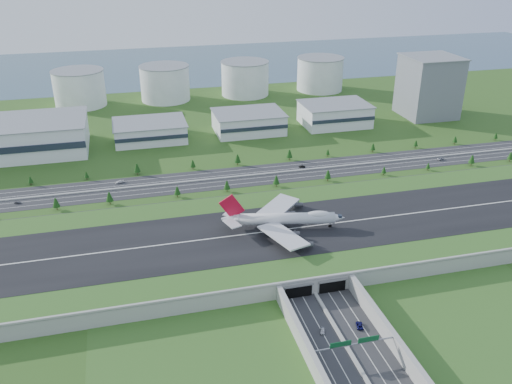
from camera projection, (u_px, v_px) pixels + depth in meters
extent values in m
plane|color=#324716|center=(285.00, 242.00, 302.83)|extent=(1200.00, 1200.00, 0.00)
cube|color=#999993|center=(285.00, 236.00, 301.12)|extent=(520.00, 100.00, 8.00)
cube|color=#386021|center=(285.00, 230.00, 299.37)|extent=(520.00, 100.00, 0.16)
cube|color=black|center=(285.00, 229.00, 299.32)|extent=(520.00, 58.00, 0.12)
cube|color=silver|center=(285.00, 229.00, 299.28)|extent=(520.00, 0.90, 0.02)
cube|color=#999993|center=(316.00, 278.00, 255.87)|extent=(520.00, 1.20, 1.20)
cube|color=#999993|center=(369.00, 384.00, 206.25)|extent=(1.60, 120.00, 0.90)
cube|color=#999993|center=(315.00, 367.00, 209.45)|extent=(2.40, 100.00, 8.00)
cube|color=#999993|center=(401.00, 351.00, 217.54)|extent=(2.40, 100.00, 8.00)
cube|color=black|center=(299.00, 291.00, 255.59)|extent=(13.00, 1.20, 6.00)
cube|color=black|center=(332.00, 286.00, 259.37)|extent=(13.00, 1.20, 6.00)
cylinder|color=gray|center=(309.00, 360.00, 213.87)|extent=(0.70, 0.70, 7.00)
cylinder|color=gray|center=(397.00, 344.00, 222.32)|extent=(0.70, 0.70, 7.00)
cube|color=gray|center=(354.00, 344.00, 216.51)|extent=(38.00, 0.50, 0.50)
cube|color=#0C4C23|center=(341.00, 344.00, 214.49)|extent=(9.00, 0.30, 2.40)
cube|color=#0C4C23|center=(369.00, 339.00, 217.16)|extent=(9.00, 0.30, 2.40)
cube|color=#28282B|center=(246.00, 176.00, 386.04)|extent=(560.00, 36.00, 0.12)
cylinder|color=#3D2819|center=(57.00, 208.00, 338.03)|extent=(0.50, 0.50, 2.94)
cone|color=black|center=(56.00, 202.00, 336.42)|extent=(4.58, 4.58, 5.89)
cylinder|color=#3D2819|center=(110.00, 202.00, 345.20)|extent=(0.50, 0.50, 3.05)
cone|color=black|center=(109.00, 197.00, 343.53)|extent=(4.74, 4.74, 6.09)
cylinder|color=#3D2819|center=(178.00, 195.00, 354.84)|extent=(0.50, 0.50, 2.72)
cone|color=black|center=(177.00, 190.00, 353.35)|extent=(4.23, 4.23, 5.44)
cylinder|color=#3D2819|center=(227.00, 190.00, 362.18)|extent=(0.50, 0.50, 2.81)
cone|color=black|center=(227.00, 185.00, 360.64)|extent=(4.38, 4.38, 5.63)
cylinder|color=#3D2819|center=(276.00, 185.00, 369.79)|extent=(0.50, 0.50, 2.86)
cone|color=black|center=(276.00, 180.00, 368.23)|extent=(4.45, 4.45, 5.72)
cylinder|color=#3D2819|center=(328.00, 179.00, 378.11)|extent=(0.50, 0.50, 2.91)
cone|color=black|center=(328.00, 174.00, 376.52)|extent=(4.53, 4.53, 5.83)
cylinder|color=#3D2819|center=(384.00, 173.00, 387.77)|extent=(0.50, 0.50, 2.23)
cone|color=black|center=(384.00, 170.00, 386.55)|extent=(3.47, 3.47, 4.47)
cylinder|color=#3D2819|center=(428.00, 169.00, 395.64)|extent=(0.50, 0.50, 2.02)
cone|color=black|center=(428.00, 166.00, 394.53)|extent=(3.15, 3.15, 4.05)
cylinder|color=#3D2819|center=(471.00, 164.00, 403.44)|extent=(0.50, 0.50, 2.99)
cone|color=black|center=(472.00, 159.00, 401.81)|extent=(4.64, 4.64, 5.97)
cylinder|color=#3D2819|center=(510.00, 160.00, 410.88)|extent=(0.50, 0.50, 2.69)
cone|color=black|center=(510.00, 156.00, 409.41)|extent=(4.19, 4.19, 5.38)
cylinder|color=#3D2819|center=(31.00, 183.00, 372.25)|extent=(0.50, 0.50, 2.25)
cone|color=black|center=(30.00, 180.00, 371.02)|extent=(3.50, 3.50, 4.50)
cylinder|color=#3D2819|center=(87.00, 178.00, 380.50)|extent=(0.50, 0.50, 2.10)
cone|color=black|center=(86.00, 175.00, 379.35)|extent=(3.27, 3.27, 4.21)
cylinder|color=#3D2819|center=(137.00, 173.00, 388.10)|extent=(0.50, 0.50, 3.03)
cone|color=black|center=(137.00, 168.00, 386.44)|extent=(4.71, 4.71, 6.05)
cylinder|color=#3D2819|center=(193.00, 168.00, 397.10)|extent=(0.50, 0.50, 2.60)
cone|color=black|center=(193.00, 163.00, 395.68)|extent=(4.04, 4.04, 5.19)
cylinder|color=#3D2819|center=(238.00, 163.00, 404.47)|extent=(0.50, 0.50, 3.02)
cone|color=black|center=(238.00, 158.00, 402.82)|extent=(4.70, 4.70, 6.04)
cylinder|color=#3D2819|center=(289.00, 158.00, 413.47)|extent=(0.50, 0.50, 3.03)
cone|color=black|center=(289.00, 153.00, 411.82)|extent=(4.71, 4.71, 6.05)
cylinder|color=#3D2819|center=(328.00, 155.00, 420.63)|extent=(0.50, 0.50, 2.03)
cone|color=black|center=(328.00, 152.00, 419.52)|extent=(3.15, 3.15, 4.05)
cylinder|color=#3D2819|center=(373.00, 151.00, 428.95)|extent=(0.50, 0.50, 2.55)
cone|color=black|center=(373.00, 147.00, 427.55)|extent=(3.97, 3.97, 5.10)
cylinder|color=#3D2819|center=(415.00, 147.00, 437.37)|extent=(0.50, 0.50, 2.26)
cone|color=black|center=(416.00, 143.00, 436.13)|extent=(3.52, 3.52, 4.52)
cylinder|color=#3D2819|center=(455.00, 143.00, 445.29)|extent=(0.50, 0.50, 2.43)
cone|color=black|center=(455.00, 139.00, 443.96)|extent=(3.78, 3.78, 4.86)
cylinder|color=#3D2819|center=(495.00, 139.00, 453.86)|extent=(0.50, 0.50, 2.30)
cone|color=black|center=(496.00, 136.00, 452.60)|extent=(3.58, 3.58, 4.60)
cube|color=white|center=(7.00, 138.00, 421.79)|extent=(120.00, 60.00, 25.00)
cube|color=white|center=(150.00, 131.00, 452.76)|extent=(58.00, 42.00, 15.00)
cube|color=white|center=(249.00, 122.00, 471.23)|extent=(58.00, 42.00, 17.00)
cube|color=white|center=(335.00, 114.00, 488.59)|extent=(58.00, 42.00, 19.00)
cube|color=slate|center=(429.00, 87.00, 506.40)|extent=(46.00, 46.00, 55.00)
cylinder|color=silver|center=(79.00, 88.00, 540.29)|extent=(50.00, 50.00, 35.00)
cylinder|color=silver|center=(165.00, 83.00, 559.19)|extent=(50.00, 50.00, 35.00)
cylinder|color=silver|center=(245.00, 78.00, 578.09)|extent=(50.00, 50.00, 35.00)
cylinder|color=silver|center=(320.00, 74.00, 596.99)|extent=(50.00, 50.00, 35.00)
cube|color=#365468|center=(180.00, 64.00, 723.40)|extent=(1200.00, 260.00, 0.06)
cylinder|color=silver|center=(284.00, 219.00, 298.43)|extent=(55.68, 17.90, 6.35)
cone|color=silver|center=(338.00, 218.00, 299.41)|extent=(9.10, 7.88, 6.35)
cone|color=silver|center=(230.00, 219.00, 297.27)|extent=(11.04, 8.30, 6.35)
ellipsoid|color=silver|center=(319.00, 214.00, 298.07)|extent=(14.28, 7.69, 3.91)
cube|color=silver|center=(283.00, 236.00, 283.54)|extent=(22.28, 32.40, 1.57)
cube|color=silver|center=(278.00, 206.00, 314.03)|extent=(30.02, 30.38, 1.57)
cylinder|color=#38383D|center=(295.00, 234.00, 289.18)|extent=(5.67, 4.00, 2.98)
cylinder|color=#38383D|center=(308.00, 244.00, 279.51)|extent=(5.67, 4.00, 2.98)
cylinder|color=#38383D|center=(291.00, 214.00, 310.70)|extent=(5.67, 4.00, 2.98)
cylinder|color=#38383D|center=(299.00, 205.00, 320.76)|extent=(5.67, 4.00, 2.98)
cube|color=silver|center=(232.00, 223.00, 291.14)|extent=(9.02, 12.22, 0.60)
cube|color=silver|center=(232.00, 212.00, 302.79)|extent=(11.74, 12.09, 0.60)
cube|color=red|center=(232.00, 207.00, 294.08)|extent=(14.02, 3.85, 14.88)
cylinder|color=black|center=(330.00, 226.00, 301.50)|extent=(1.89, 0.69, 1.89)
cylinder|color=black|center=(277.00, 230.00, 297.65)|extent=(1.89, 0.69, 1.89)
cylinder|color=black|center=(277.00, 224.00, 303.39)|extent=(1.89, 0.69, 1.89)
cylinder|color=black|center=(267.00, 230.00, 297.46)|extent=(1.89, 0.69, 1.89)
cylinder|color=black|center=(266.00, 224.00, 303.20)|extent=(1.89, 0.69, 1.89)
imported|color=silver|center=(323.00, 331.00, 233.51)|extent=(3.53, 5.12, 1.62)
imported|color=#0E0E47|center=(360.00, 325.00, 236.75)|extent=(4.09, 6.34, 1.63)
imported|color=#545459|center=(18.00, 202.00, 346.17)|extent=(4.26, 2.14, 1.39)
imported|color=black|center=(302.00, 166.00, 400.30)|extent=(5.06, 2.94, 1.58)
imported|color=silver|center=(441.00, 159.00, 413.75)|extent=(6.67, 4.75, 1.69)
imported|color=silver|center=(119.00, 182.00, 374.92)|extent=(6.11, 3.39, 1.68)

